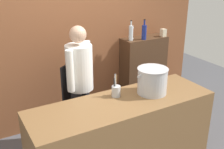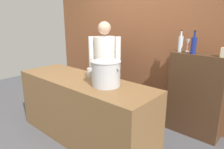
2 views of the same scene
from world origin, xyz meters
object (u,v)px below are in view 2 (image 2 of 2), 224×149
object	(u,v)px
wine_bottle_cobalt	(194,45)
wine_bottle_clear	(181,43)
stockpot_large	(106,73)
wine_glass_short	(188,43)
utensil_crock	(91,72)
chef	(105,64)

from	to	relation	value
wine_bottle_cobalt	wine_bottle_clear	bearing A→B (deg)	165.40
stockpot_large	wine_glass_short	size ratio (longest dim) A/B	2.32
utensil_crock	wine_glass_short	bearing A→B (deg)	49.47
stockpot_large	wine_glass_short	bearing A→B (deg)	67.39
utensil_crock	wine_bottle_cobalt	size ratio (longest dim) A/B	0.88
utensil_crock	wine_bottle_cobalt	world-z (taller)	wine_bottle_cobalt
utensil_crock	wine_bottle_clear	distance (m)	1.37
chef	utensil_crock	bearing A→B (deg)	75.71
chef	wine_bottle_cobalt	size ratio (longest dim) A/B	5.22
stockpot_large	utensil_crock	xyz separation A→B (m)	(-0.42, 0.13, -0.08)
chef	wine_glass_short	world-z (taller)	chef
chef	wine_glass_short	bearing A→B (deg)	167.82
chef	wine_bottle_clear	world-z (taller)	chef
wine_bottle_clear	wine_glass_short	size ratio (longest dim) A/B	1.71
stockpot_large	wine_bottle_clear	distance (m)	1.24
utensil_crock	wine_glass_short	size ratio (longest dim) A/B	1.53
wine_bottle_cobalt	stockpot_large	bearing A→B (deg)	-120.90
stockpot_large	wine_bottle_clear	xyz separation A→B (m)	(0.43, 1.13, 0.30)
wine_bottle_cobalt	wine_glass_short	distance (m)	0.20
wine_bottle_cobalt	wine_glass_short	xyz separation A→B (m)	(-0.14, 0.14, 0.01)
utensil_crock	wine_bottle_clear	world-z (taller)	wine_bottle_clear
stockpot_large	utensil_crock	bearing A→B (deg)	162.68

